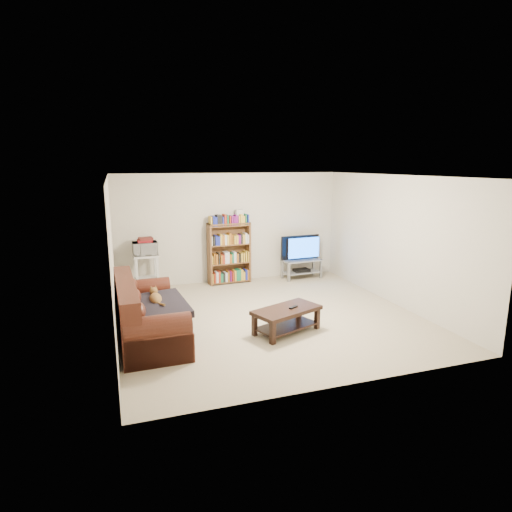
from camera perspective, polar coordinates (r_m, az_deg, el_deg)
name	(u,v)px	position (r m, az deg, el deg)	size (l,w,h in m)	color
floor	(269,316)	(7.49, 1.71, -8.06)	(5.00, 5.00, 0.00)	#C6B793
ceiling	(270,176)	(7.03, 1.83, 10.61)	(5.00, 5.00, 0.00)	white
wall_back	(230,228)	(9.52, -3.43, 3.76)	(5.00, 5.00, 0.00)	silver
wall_front	(345,290)	(4.96, 11.78, -4.41)	(5.00, 5.00, 0.00)	silver
wall_left	(112,259)	(6.74, -18.60, -0.39)	(5.00, 5.00, 0.00)	silver
wall_right	(395,240)	(8.35, 18.10, 1.98)	(5.00, 5.00, 0.00)	silver
sofa	(145,318)	(6.71, -14.63, -8.04)	(0.97, 2.14, 0.91)	#471C12
blanket	(157,306)	(6.52, -13.00, -6.55)	(0.82, 1.06, 0.10)	black
cat	(156,299)	(6.68, -13.23, -5.55)	(0.23, 0.58, 0.17)	brown
coffee_table	(287,316)	(6.76, 4.10, -7.93)	(1.20, 0.89, 0.39)	black
remote	(293,307)	(6.75, 5.01, -6.81)	(0.18, 0.05, 0.02)	black
tv_stand	(302,266)	(9.89, 6.10, -1.27)	(0.91, 0.46, 0.44)	#999EA3
television	(302,248)	(9.80, 6.16, 1.09)	(0.95, 0.13, 0.55)	black
dvd_player	(302,270)	(9.91, 6.09, -1.90)	(0.35, 0.25, 0.06)	black
bookshelf	(229,252)	(9.39, -3.61, 0.50)	(0.94, 0.34, 1.34)	brown
shelf_clutter	(233,218)	(9.31, -3.12, 5.11)	(0.69, 0.24, 0.28)	silver
microwave_stand	(146,268)	(9.02, -14.43, -1.61)	(0.51, 0.38, 0.78)	silver
microwave	(145,249)	(8.93, -14.57, 0.97)	(0.48, 0.33, 0.27)	silver
game_boxes	(145,241)	(8.90, -14.62, 1.97)	(0.28, 0.25, 0.05)	maroon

